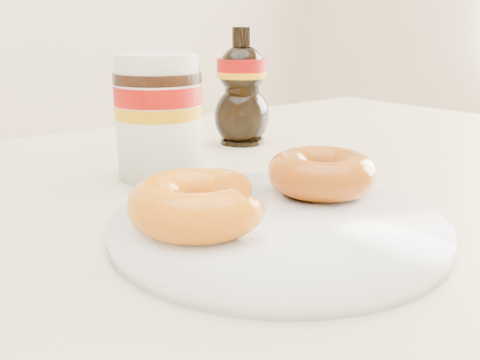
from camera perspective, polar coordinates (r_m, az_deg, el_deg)
dining_table at (r=0.56m, az=-0.10°, el=-10.29°), size 1.40×0.90×0.75m
plate at (r=0.45m, az=4.03°, el=-4.76°), size 0.28×0.28×0.01m
donut_bitten at (r=0.42m, az=-4.54°, el=-2.51°), size 0.11×0.11×0.04m
donut_whole at (r=0.52m, az=8.72°, el=0.79°), size 0.11×0.11×0.04m
nutella_jar at (r=0.61m, az=-8.66°, el=7.18°), size 0.10×0.10×0.14m
syrup_bottle at (r=0.78m, az=0.21°, el=9.92°), size 0.10×0.09×0.17m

